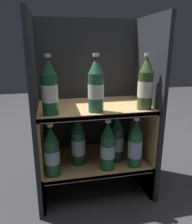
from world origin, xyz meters
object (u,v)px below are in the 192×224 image
object	(u,v)px
bottle_lower_back_1	(117,140)
bottle_lower_back_0	(78,143)
bottle_upper_front_2	(145,85)
bottle_lower_front_1	(108,147)
bottle_upper_front_0	(49,89)
bottle_lower_front_0	(52,153)
bottle_upper_front_1	(96,87)
bottle_lower_front_2	(135,145)

from	to	relation	value
bottle_lower_back_1	bottle_lower_back_0	bearing A→B (deg)	180.00
bottle_lower_back_1	bottle_upper_front_2	bearing A→B (deg)	-37.01
bottle_lower_front_1	bottle_upper_front_0	bearing A→B (deg)	-180.00
bottle_lower_front_1	bottle_lower_back_1	distance (m)	0.11
bottle_lower_front_0	bottle_lower_back_1	xyz separation A→B (m)	(0.35, 0.08, -0.00)
bottle_upper_front_1	bottle_lower_front_1	world-z (taller)	bottle_upper_front_1
bottle_upper_front_1	bottle_lower_front_2	xyz separation A→B (m)	(0.21, 0.00, -0.31)
bottle_upper_front_1	bottle_lower_back_0	xyz separation A→B (m)	(-0.08, 0.08, -0.31)
bottle_lower_front_1	bottle_lower_front_2	size ratio (longest dim) A/B	1.00
bottle_upper_front_0	bottle_upper_front_1	world-z (taller)	same
bottle_upper_front_0	bottle_upper_front_2	bearing A→B (deg)	0.00
bottle_lower_front_1	bottle_lower_back_0	size ratio (longest dim) A/B	1.00
bottle_lower_front_0	bottle_lower_back_1	size ratio (longest dim) A/B	1.00
bottle_lower_front_1	bottle_lower_back_0	bearing A→B (deg)	149.37
bottle_upper_front_2	bottle_lower_back_0	distance (m)	0.45
bottle_lower_front_1	bottle_lower_front_0	bearing A→B (deg)	180.00
bottle_upper_front_0	bottle_lower_front_2	size ratio (longest dim) A/B	1.00
bottle_upper_front_0	bottle_lower_front_2	distance (m)	0.52
bottle_lower_front_0	bottle_lower_front_1	xyz separation A→B (m)	(0.28, 0.00, 0.00)
bottle_upper_front_1	bottle_lower_front_1	xyz separation A→B (m)	(0.06, 0.00, -0.31)
bottle_upper_front_2	bottle_lower_front_1	distance (m)	0.36
bottle_lower_front_1	bottle_lower_front_2	distance (m)	0.15
bottle_lower_front_2	bottle_upper_front_2	bearing A→B (deg)	0.00
bottle_upper_front_0	bottle_lower_back_1	world-z (taller)	bottle_upper_front_0
bottle_upper_front_2	bottle_lower_back_1	bearing A→B (deg)	142.99
bottle_upper_front_0	bottle_lower_front_1	world-z (taller)	bottle_upper_front_0
bottle_upper_front_2	bottle_lower_front_2	xyz separation A→B (m)	(-0.04, -0.00, -0.31)
bottle_upper_front_1	bottle_lower_back_0	distance (m)	0.33
bottle_upper_front_1	bottle_lower_front_2	size ratio (longest dim) A/B	1.00
bottle_upper_front_1	bottle_upper_front_2	bearing A→B (deg)	0.00
bottle_lower_front_0	bottle_lower_back_0	world-z (taller)	same
bottle_lower_front_2	bottle_lower_back_1	bearing A→B (deg)	131.83
bottle_upper_front_0	bottle_lower_front_0	world-z (taller)	bottle_upper_front_0
bottle_upper_front_1	bottle_upper_front_0	bearing A→B (deg)	180.00
bottle_upper_front_2	bottle_lower_front_1	size ratio (longest dim) A/B	1.00
bottle_upper_front_0	bottle_upper_front_1	bearing A→B (deg)	0.00
bottle_upper_front_1	bottle_lower_front_0	size ratio (longest dim) A/B	1.00
bottle_upper_front_2	bottle_lower_front_0	bearing A→B (deg)	-180.00
bottle_lower_front_0	bottle_lower_front_2	size ratio (longest dim) A/B	1.00
bottle_lower_back_0	bottle_lower_front_0	bearing A→B (deg)	-149.37
bottle_lower_front_1	bottle_lower_back_1	xyz separation A→B (m)	(0.07, 0.08, -0.00)
bottle_lower_front_2	bottle_lower_front_1	bearing A→B (deg)	180.00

